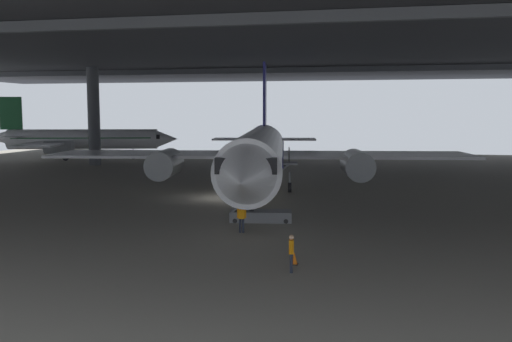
{
  "coord_description": "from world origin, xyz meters",
  "views": [
    {
      "loc": [
        12.04,
        -44.61,
        7.13
      ],
      "look_at": [
        3.65,
        -3.34,
        2.69
      ],
      "focal_mm": 39.24,
      "sensor_mm": 36.0,
      "label": 1
    }
  ],
  "objects": [
    {
      "name": "hangar_structure",
      "position": [
        -0.06,
        13.75,
        13.68
      ],
      "size": [
        121.0,
        99.0,
        14.3
      ],
      "color": "#4C4F54",
      "rests_on": "ground_plane"
    },
    {
      "name": "airplane_distant",
      "position": [
        -30.85,
        32.63,
        3.07
      ],
      "size": [
        28.54,
        28.13,
        9.4
      ],
      "color": "white",
      "rests_on": "ground_plane"
    },
    {
      "name": "airplane_main",
      "position": [
        2.89,
        1.7,
        3.62
      ],
      "size": [
        38.91,
        39.94,
        12.36
      ],
      "color": "white",
      "rests_on": "ground_plane"
    },
    {
      "name": "ground_plane",
      "position": [
        0.0,
        0.0,
        0.0
      ],
      "size": [
        110.0,
        110.0,
        0.0
      ],
      "primitive_type": "plane",
      "color": "gray"
    },
    {
      "name": "traffic_cone_orange",
      "position": [
        8.69,
        -19.11,
        0.29
      ],
      "size": [
        0.36,
        0.36,
        0.6
      ],
      "color": "black",
      "rests_on": "ground_plane"
    },
    {
      "name": "boarding_stairs",
      "position": [
        5.21,
        -9.11,
        0.75
      ],
      "size": [
        4.55,
        2.09,
        4.85
      ],
      "color": "slate",
      "rests_on": "ground_plane"
    },
    {
      "name": "crew_worker_by_stairs",
      "position": [
        4.7,
        -12.79,
        0.96
      ],
      "size": [
        0.55,
        0.27,
        1.68
      ],
      "color": "#232838",
      "rests_on": "ground_plane"
    },
    {
      "name": "crew_worker_near_nose",
      "position": [
        8.73,
        -20.42,
        0.99
      ],
      "size": [
        0.26,
        0.55,
        1.72
      ],
      "color": "#232838",
      "rests_on": "ground_plane"
    }
  ]
}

